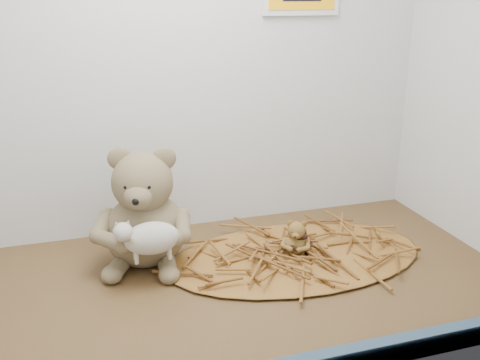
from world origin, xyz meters
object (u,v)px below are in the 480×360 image
object	(u,v)px
main_teddy	(144,207)
mini_teddy_brown	(298,238)
mini_teddy_tan	(296,237)
toy_lamb	(152,238)

from	to	relation	value
main_teddy	mini_teddy_brown	distance (cm)	32.36
main_teddy	mini_teddy_tan	world-z (taller)	main_teddy
toy_lamb	main_teddy	bearing A→B (deg)	90.00
toy_lamb	mini_teddy_brown	distance (cm)	30.84
main_teddy	mini_teddy_brown	world-z (taller)	main_teddy
main_teddy	toy_lamb	xyz separation A→B (cm)	(-0.00, -8.85, -2.98)
main_teddy	toy_lamb	world-z (taller)	main_teddy
toy_lamb	mini_teddy_brown	xyz separation A→B (cm)	(30.44, 1.14, -4.84)
main_teddy	mini_teddy_tan	xyz separation A→B (cm)	(30.13, -7.69, -7.37)
mini_teddy_tan	mini_teddy_brown	world-z (taller)	mini_teddy_tan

